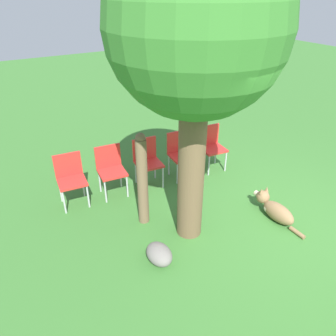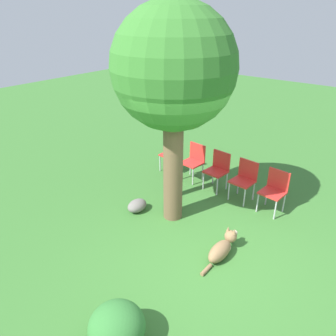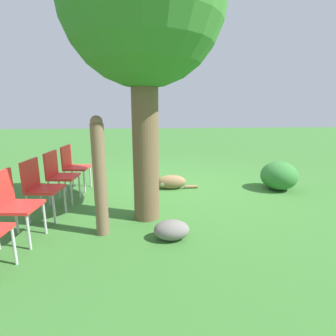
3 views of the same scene
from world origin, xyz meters
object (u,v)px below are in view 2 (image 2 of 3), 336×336
at_px(fence_post, 172,166).
at_px(red_chair_1, 245,178).
at_px(red_chair_3, 194,159).
at_px(red_chair_4, 173,152).
at_px(dog, 222,248).
at_px(red_chair_0, 275,188).
at_px(red_chair_2, 218,168).
at_px(oak_tree, 174,71).

distance_m(fence_post, red_chair_1, 1.54).
relative_size(red_chair_3, red_chair_4, 1.00).
bearing_deg(dog, red_chair_0, -3.01).
height_order(dog, red_chair_4, red_chair_4).
xyz_separation_m(red_chair_0, red_chair_2, (0.10, 1.34, 0.00)).
xyz_separation_m(red_chair_3, red_chair_4, (0.05, 0.67, 0.00)).
distance_m(red_chair_1, red_chair_4, 2.02).
bearing_deg(red_chair_0, oak_tree, -40.40).
bearing_deg(dog, fence_post, 62.11).
height_order(dog, red_chair_3, red_chair_3).
relative_size(dog, red_chair_3, 1.20).
height_order(dog, fence_post, fence_post).
xyz_separation_m(oak_tree, fence_post, (0.56, 0.46, -2.03)).
xyz_separation_m(red_chair_1, red_chair_2, (0.05, 0.67, 0.00)).
relative_size(fence_post, red_chair_1, 1.72).
relative_size(red_chair_0, red_chair_2, 1.00).
relative_size(red_chair_0, red_chair_1, 1.00).
height_order(fence_post, red_chair_1, fence_post).
relative_size(dog, red_chair_2, 1.20).
bearing_deg(red_chair_4, red_chair_1, 90.91).
bearing_deg(red_chair_3, red_chair_0, 90.91).
xyz_separation_m(red_chair_2, red_chair_4, (0.10, 1.34, 0.00)).
xyz_separation_m(fence_post, red_chair_1, (0.90, -1.23, -0.25)).
xyz_separation_m(oak_tree, dog, (-0.40, -1.34, -2.63)).
height_order(red_chair_2, red_chair_3, same).
xyz_separation_m(oak_tree, red_chair_3, (1.56, 0.57, -2.28)).
relative_size(red_chair_0, red_chair_3, 1.00).
xyz_separation_m(fence_post, red_chair_2, (0.95, -0.56, -0.25)).
relative_size(oak_tree, red_chair_2, 4.48).
xyz_separation_m(red_chair_0, red_chair_1, (0.05, 0.67, 0.00)).
xyz_separation_m(oak_tree, red_chair_1, (1.46, -0.77, -2.28)).
relative_size(fence_post, red_chair_3, 1.72).
xyz_separation_m(fence_post, red_chair_3, (1.00, 0.11, -0.25)).
bearing_deg(fence_post, red_chair_3, 6.36).
bearing_deg(red_chair_1, red_chair_0, 90.91).
bearing_deg(red_chair_3, dog, 49.49).
bearing_deg(dog, oak_tree, 73.49).
bearing_deg(red_chair_4, red_chair_0, 90.91).
bearing_deg(red_chair_1, red_chair_2, -89.09).
relative_size(dog, fence_post, 0.70).
bearing_deg(dog, red_chair_3, 44.49).
xyz_separation_m(oak_tree, red_chair_2, (1.51, -0.10, -2.28)).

